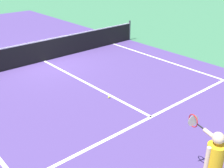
# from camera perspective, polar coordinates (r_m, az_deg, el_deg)

# --- Properties ---
(ground_plane) EXTENTS (60.00, 60.00, 0.00)m
(ground_plane) POSITION_cam_1_polar(r_m,az_deg,el_deg) (13.19, -13.38, 4.49)
(ground_plane) COLOR #38724C
(court_surface_inbounds) EXTENTS (10.62, 24.40, 0.00)m
(court_surface_inbounds) POSITION_cam_1_polar(r_m,az_deg,el_deg) (13.19, -13.38, 4.50)
(court_surface_inbounds) COLOR #4C387A
(court_surface_inbounds) RESTS_ON ground_plane
(line_sideline_right) EXTENTS (0.10, 11.89, 0.01)m
(line_sideline_right) POSITION_cam_1_polar(r_m,az_deg,el_deg) (11.84, 19.54, 1.42)
(line_sideline_right) COLOR white
(line_sideline_right) RESTS_ON ground_plane
(line_service_near) EXTENTS (8.22, 0.10, 0.01)m
(line_service_near) POSITION_cam_1_polar(r_m,az_deg,el_deg) (8.52, 7.83, -6.51)
(line_service_near) COLOR white
(line_service_near) RESTS_ON ground_plane
(line_center_service) EXTENTS (0.10, 6.40, 0.01)m
(line_center_service) POSITION_cam_1_polar(r_m,az_deg,el_deg) (10.63, -5.10, 0.19)
(line_center_service) COLOR white
(line_center_service) RESTS_ON ground_plane
(net) EXTENTS (10.72, 0.09, 1.07)m
(net) POSITION_cam_1_polar(r_m,az_deg,el_deg) (13.03, -13.59, 6.53)
(net) COLOR #33383D
(net) RESTS_ON ground_plane
(player_near) EXTENTS (0.76, 1.08, 1.59)m
(player_near) POSITION_cam_1_polar(r_m,az_deg,el_deg) (5.63, 19.53, -14.10)
(player_near) COLOR navy
(player_near) RESTS_ON ground_plane
(tennis_ball_mid_court) EXTENTS (0.07, 0.07, 0.07)m
(tennis_ball_mid_court) POSITION_cam_1_polar(r_m,az_deg,el_deg) (9.49, -0.62, -2.65)
(tennis_ball_mid_court) COLOR #CCE033
(tennis_ball_mid_court) RESTS_ON ground_plane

